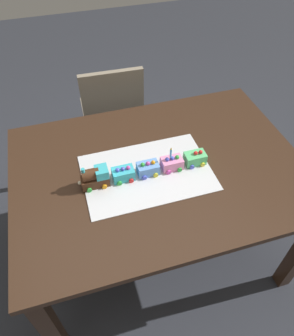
{
  "coord_description": "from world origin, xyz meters",
  "views": [
    {
      "loc": [
        -0.36,
        -1.0,
        1.86
      ],
      "look_at": [
        -0.07,
        -0.02,
        0.77
      ],
      "focal_mm": 34.25,
      "sensor_mm": 36.0,
      "label": 1
    }
  ],
  "objects_px": {
    "chair": "(112,113)",
    "cake_car_tanker_mint_green": "(195,158)",
    "cake_locomotive": "(95,177)",
    "cake_car_gondola_bubblegum": "(172,163)",
    "cake_car_flatbed_sky_blue": "(148,168)",
    "birthday_candle": "(171,153)",
    "cake_car_hopper_turquoise": "(123,174)",
    "dining_table": "(159,181)"
  },
  "relations": [
    {
      "from": "cake_locomotive",
      "to": "dining_table",
      "type": "bearing_deg",
      "value": 4.42
    },
    {
      "from": "dining_table",
      "to": "birthday_candle",
      "type": "xyz_separation_m",
      "value": [
        0.04,
        -0.02,
        0.21
      ]
    },
    {
      "from": "cake_car_tanker_mint_green",
      "to": "cake_car_hopper_turquoise",
      "type": "bearing_deg",
      "value": 180.0
    },
    {
      "from": "chair",
      "to": "cake_car_tanker_mint_green",
      "type": "xyz_separation_m",
      "value": [
        0.24,
        -0.86,
        0.3
      ]
    },
    {
      "from": "cake_car_flatbed_sky_blue",
      "to": "birthday_candle",
      "type": "xyz_separation_m",
      "value": [
        0.11,
        0.0,
        0.07
      ]
    },
    {
      "from": "dining_table",
      "to": "birthday_candle",
      "type": "relative_size",
      "value": 22.82
    },
    {
      "from": "dining_table",
      "to": "birthday_candle",
      "type": "distance_m",
      "value": 0.22
    },
    {
      "from": "chair",
      "to": "cake_car_hopper_turquoise",
      "type": "height_order",
      "value": "chair"
    },
    {
      "from": "dining_table",
      "to": "cake_car_gondola_bubblegum",
      "type": "distance_m",
      "value": 0.15
    },
    {
      "from": "chair",
      "to": "cake_car_hopper_turquoise",
      "type": "distance_m",
      "value": 0.91
    },
    {
      "from": "cake_car_tanker_mint_green",
      "to": "chair",
      "type": "bearing_deg",
      "value": 105.7
    },
    {
      "from": "chair",
      "to": "cake_car_gondola_bubblegum",
      "type": "height_order",
      "value": "chair"
    },
    {
      "from": "dining_table",
      "to": "cake_car_flatbed_sky_blue",
      "type": "bearing_deg",
      "value": -159.66
    },
    {
      "from": "dining_table",
      "to": "cake_locomotive",
      "type": "relative_size",
      "value": 10.0
    },
    {
      "from": "dining_table",
      "to": "chair",
      "type": "height_order",
      "value": "chair"
    },
    {
      "from": "cake_car_gondola_bubblegum",
      "to": "cake_car_tanker_mint_green",
      "type": "distance_m",
      "value": 0.12
    },
    {
      "from": "cake_car_gondola_bubblegum",
      "to": "birthday_candle",
      "type": "xyz_separation_m",
      "value": [
        -0.01,
        0.0,
        0.07
      ]
    },
    {
      "from": "cake_locomotive",
      "to": "birthday_candle",
      "type": "xyz_separation_m",
      "value": [
        0.36,
        0.0,
        0.05
      ]
    },
    {
      "from": "cake_car_tanker_mint_green",
      "to": "birthday_candle",
      "type": "relative_size",
      "value": 1.63
    },
    {
      "from": "cake_car_hopper_turquoise",
      "to": "cake_car_flatbed_sky_blue",
      "type": "distance_m",
      "value": 0.12
    },
    {
      "from": "cake_car_hopper_turquoise",
      "to": "cake_car_flatbed_sky_blue",
      "type": "relative_size",
      "value": 1.0
    },
    {
      "from": "chair",
      "to": "cake_locomotive",
      "type": "height_order",
      "value": "same"
    },
    {
      "from": "cake_car_flatbed_sky_blue",
      "to": "cake_car_tanker_mint_green",
      "type": "bearing_deg",
      "value": 0.0
    },
    {
      "from": "cake_car_gondola_bubblegum",
      "to": "chair",
      "type": "bearing_deg",
      "value": 98.13
    },
    {
      "from": "chair",
      "to": "cake_car_tanker_mint_green",
      "type": "relative_size",
      "value": 8.6
    },
    {
      "from": "cake_car_gondola_bubblegum",
      "to": "birthday_candle",
      "type": "bearing_deg",
      "value": 180.0
    },
    {
      "from": "cake_car_gondola_bubblegum",
      "to": "cake_car_flatbed_sky_blue",
      "type": "bearing_deg",
      "value": 180.0
    },
    {
      "from": "cake_car_flatbed_sky_blue",
      "to": "dining_table",
      "type": "bearing_deg",
      "value": 20.34
    },
    {
      "from": "birthday_candle",
      "to": "dining_table",
      "type": "bearing_deg",
      "value": 151.28
    },
    {
      "from": "cake_car_hopper_turquoise",
      "to": "cake_car_gondola_bubblegum",
      "type": "bearing_deg",
      "value": 0.0
    },
    {
      "from": "cake_locomotive",
      "to": "cake_car_flatbed_sky_blue",
      "type": "bearing_deg",
      "value": -0.0
    },
    {
      "from": "cake_car_flatbed_sky_blue",
      "to": "cake_car_gondola_bubblegum",
      "type": "bearing_deg",
      "value": 0.0
    },
    {
      "from": "dining_table",
      "to": "cake_car_gondola_bubblegum",
      "type": "xyz_separation_m",
      "value": [
        0.05,
        -0.02,
        0.14
      ]
    },
    {
      "from": "dining_table",
      "to": "chair",
      "type": "distance_m",
      "value": 0.85
    },
    {
      "from": "cake_car_flatbed_sky_blue",
      "to": "cake_car_gondola_bubblegum",
      "type": "xyz_separation_m",
      "value": [
        0.12,
        0.0,
        0.0
      ]
    },
    {
      "from": "cake_car_gondola_bubblegum",
      "to": "dining_table",
      "type": "bearing_deg",
      "value": 155.47
    },
    {
      "from": "dining_table",
      "to": "cake_car_tanker_mint_green",
      "type": "xyz_separation_m",
      "value": [
        0.17,
        -0.02,
        0.14
      ]
    },
    {
      "from": "cake_car_gondola_bubblegum",
      "to": "cake_car_tanker_mint_green",
      "type": "xyz_separation_m",
      "value": [
        0.12,
        0.0,
        -0.0
      ]
    },
    {
      "from": "cake_locomotive",
      "to": "cake_car_hopper_turquoise",
      "type": "bearing_deg",
      "value": -0.0
    },
    {
      "from": "cake_locomotive",
      "to": "birthday_candle",
      "type": "distance_m",
      "value": 0.36
    },
    {
      "from": "cake_locomotive",
      "to": "cake_car_tanker_mint_green",
      "type": "xyz_separation_m",
      "value": [
        0.48,
        -0.0,
        -0.02
      ]
    },
    {
      "from": "cake_locomotive",
      "to": "cake_car_flatbed_sky_blue",
      "type": "height_order",
      "value": "cake_locomotive"
    }
  ]
}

